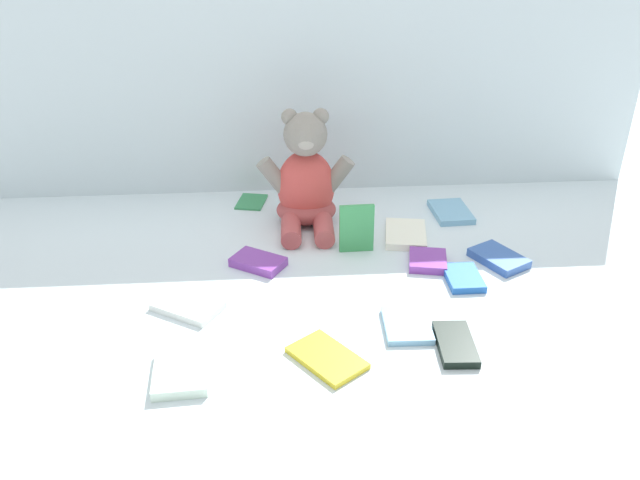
{
  "coord_description": "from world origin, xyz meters",
  "views": [
    {
      "loc": [
        -0.09,
        -1.29,
        0.75
      ],
      "look_at": [
        -0.01,
        -0.1,
        0.1
      ],
      "focal_mm": 36.46,
      "sensor_mm": 36.0,
      "label": 1
    }
  ],
  "objects_px": {
    "book_case_3": "(258,262)",
    "book_case_8": "(407,325)",
    "book_case_1": "(451,212)",
    "book_case_4": "(455,344)",
    "book_case_9": "(357,228)",
    "book_case_12": "(251,201)",
    "teddy_bear": "(306,183)",
    "book_case_6": "(463,278)",
    "book_case_5": "(428,261)",
    "book_case_2": "(188,306)",
    "book_case_11": "(327,358)",
    "book_case_0": "(181,371)",
    "book_case_10": "(499,258)",
    "book_case_7": "(406,234)"
  },
  "relations": [
    {
      "from": "book_case_9",
      "to": "book_case_10",
      "type": "relative_size",
      "value": 0.94
    },
    {
      "from": "book_case_1",
      "to": "book_case_9",
      "type": "distance_m",
      "value": 0.32
    },
    {
      "from": "book_case_4",
      "to": "book_case_6",
      "type": "bearing_deg",
      "value": -105.52
    },
    {
      "from": "book_case_12",
      "to": "teddy_bear",
      "type": "bearing_deg",
      "value": 150.56
    },
    {
      "from": "book_case_4",
      "to": "book_case_8",
      "type": "bearing_deg",
      "value": -37.66
    },
    {
      "from": "book_case_1",
      "to": "book_case_4",
      "type": "distance_m",
      "value": 0.56
    },
    {
      "from": "book_case_8",
      "to": "book_case_12",
      "type": "distance_m",
      "value": 0.67
    },
    {
      "from": "book_case_2",
      "to": "book_case_11",
      "type": "relative_size",
      "value": 0.98
    },
    {
      "from": "book_case_4",
      "to": "book_case_6",
      "type": "distance_m",
      "value": 0.24
    },
    {
      "from": "book_case_2",
      "to": "book_case_12",
      "type": "relative_size",
      "value": 1.39
    },
    {
      "from": "book_case_1",
      "to": "book_case_11",
      "type": "height_order",
      "value": "book_case_1"
    },
    {
      "from": "book_case_8",
      "to": "book_case_2",
      "type": "bearing_deg",
      "value": 169.2
    },
    {
      "from": "book_case_4",
      "to": "book_case_5",
      "type": "distance_m",
      "value": 0.3
    },
    {
      "from": "book_case_0",
      "to": "book_case_10",
      "type": "bearing_deg",
      "value": -156.47
    },
    {
      "from": "book_case_3",
      "to": "book_case_7",
      "type": "height_order",
      "value": "book_case_3"
    },
    {
      "from": "book_case_2",
      "to": "book_case_6",
      "type": "distance_m",
      "value": 0.59
    },
    {
      "from": "book_case_1",
      "to": "book_case_7",
      "type": "distance_m",
      "value": 0.18
    },
    {
      "from": "teddy_bear",
      "to": "book_case_6",
      "type": "distance_m",
      "value": 0.46
    },
    {
      "from": "book_case_2",
      "to": "book_case_5",
      "type": "bearing_deg",
      "value": -43.21
    },
    {
      "from": "book_case_2",
      "to": "book_case_7",
      "type": "relative_size",
      "value": 0.97
    },
    {
      "from": "book_case_2",
      "to": "book_case_7",
      "type": "height_order",
      "value": "book_case_7"
    },
    {
      "from": "book_case_7",
      "to": "book_case_8",
      "type": "height_order",
      "value": "book_case_7"
    },
    {
      "from": "book_case_9",
      "to": "book_case_10",
      "type": "height_order",
      "value": "book_case_9"
    },
    {
      "from": "book_case_6",
      "to": "book_case_7",
      "type": "xyz_separation_m",
      "value": [
        -0.09,
        0.21,
        0.0
      ]
    },
    {
      "from": "teddy_bear",
      "to": "book_case_10",
      "type": "distance_m",
      "value": 0.49
    },
    {
      "from": "book_case_11",
      "to": "book_case_12",
      "type": "relative_size",
      "value": 1.42
    },
    {
      "from": "book_case_3",
      "to": "book_case_9",
      "type": "distance_m",
      "value": 0.24
    },
    {
      "from": "teddy_bear",
      "to": "book_case_1",
      "type": "bearing_deg",
      "value": 3.88
    },
    {
      "from": "book_case_1",
      "to": "book_case_7",
      "type": "xyz_separation_m",
      "value": [
        -0.14,
        -0.12,
        0.0
      ]
    },
    {
      "from": "book_case_1",
      "to": "book_case_12",
      "type": "bearing_deg",
      "value": -15.05
    },
    {
      "from": "book_case_11",
      "to": "book_case_7",
      "type": "bearing_deg",
      "value": -153.89
    },
    {
      "from": "book_case_5",
      "to": "book_case_11",
      "type": "relative_size",
      "value": 0.68
    },
    {
      "from": "book_case_3",
      "to": "book_case_12",
      "type": "relative_size",
      "value": 1.18
    },
    {
      "from": "book_case_4",
      "to": "book_case_8",
      "type": "relative_size",
      "value": 1.09
    },
    {
      "from": "book_case_4",
      "to": "book_case_9",
      "type": "relative_size",
      "value": 1.1
    },
    {
      "from": "book_case_1",
      "to": "book_case_11",
      "type": "bearing_deg",
      "value": 53.83
    },
    {
      "from": "book_case_12",
      "to": "book_case_6",
      "type": "bearing_deg",
      "value": 149.38
    },
    {
      "from": "book_case_8",
      "to": "book_case_10",
      "type": "xyz_separation_m",
      "value": [
        0.26,
        0.23,
        0.0
      ]
    },
    {
      "from": "teddy_bear",
      "to": "book_case_0",
      "type": "relative_size",
      "value": 2.32
    },
    {
      "from": "book_case_3",
      "to": "book_case_9",
      "type": "xyz_separation_m",
      "value": [
        0.23,
        0.06,
        0.05
      ]
    },
    {
      "from": "teddy_bear",
      "to": "book_case_3",
      "type": "distance_m",
      "value": 0.26
    },
    {
      "from": "book_case_3",
      "to": "book_case_11",
      "type": "xyz_separation_m",
      "value": [
        0.13,
        -0.34,
        -0.0
      ]
    },
    {
      "from": "book_case_8",
      "to": "book_case_10",
      "type": "distance_m",
      "value": 0.35
    },
    {
      "from": "book_case_6",
      "to": "book_case_7",
      "type": "relative_size",
      "value": 0.76
    },
    {
      "from": "book_case_11",
      "to": "book_case_8",
      "type": "bearing_deg",
      "value": 171.12
    },
    {
      "from": "book_case_5",
      "to": "book_case_9",
      "type": "bearing_deg",
      "value": 164.95
    },
    {
      "from": "book_case_0",
      "to": "book_case_9",
      "type": "relative_size",
      "value": 1.09
    },
    {
      "from": "book_case_12",
      "to": "book_case_0",
      "type": "bearing_deg",
      "value": 93.49
    },
    {
      "from": "book_case_3",
      "to": "book_case_8",
      "type": "distance_m",
      "value": 0.39
    },
    {
      "from": "book_case_0",
      "to": "book_case_11",
      "type": "relative_size",
      "value": 0.92
    }
  ]
}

